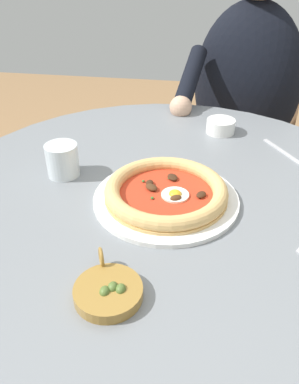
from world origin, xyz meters
The scene contains 9 objects.
ground_plane centered at (0.00, 0.00, -0.01)m, with size 6.00×6.00×0.02m, color #9E754C.
dining_table centered at (0.00, 0.00, 0.59)m, with size 1.05×1.05×0.72m.
pizza_on_plate centered at (0.03, 0.00, 0.73)m, with size 0.30×0.30×0.04m.
water_glass centered at (-0.04, -0.25, 0.75)m, with size 0.07×0.07×0.08m.
ramekin_capers centered at (-0.33, 0.11, 0.74)m, with size 0.08×0.08×0.04m.
olive_pan centered at (0.30, -0.06, 0.73)m, with size 0.13×0.11×0.04m.
fork_utensil centered at (-0.22, 0.28, 0.72)m, with size 0.16×0.10×0.00m.
diner_person centered at (-0.71, 0.20, 0.54)m, with size 0.48×0.46×1.20m.
cafe_chair_diner centered at (-0.84, 0.24, 0.50)m, with size 0.50×0.50×0.82m.
Camera 1 is at (0.70, 0.07, 1.19)m, focal length 36.51 mm.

